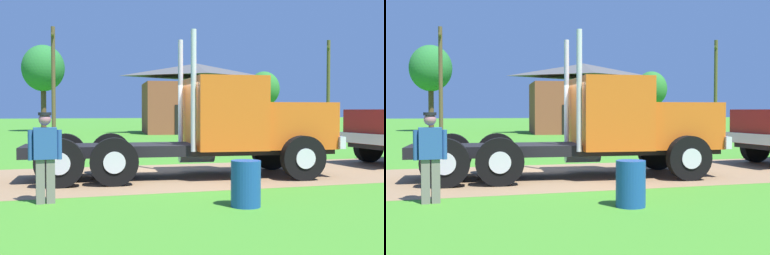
% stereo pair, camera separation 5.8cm
% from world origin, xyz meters
% --- Properties ---
extents(ground_plane, '(200.00, 200.00, 0.00)m').
position_xyz_m(ground_plane, '(0.00, 0.00, 0.00)').
color(ground_plane, '#418726').
extents(dirt_track, '(120.00, 5.39, 0.01)m').
position_xyz_m(dirt_track, '(0.00, 0.00, 0.00)').
color(dirt_track, '#8E6E4C').
rests_on(dirt_track, ground_plane).
extents(truck_foreground_white, '(8.36, 3.22, 3.79)m').
position_xyz_m(truck_foreground_white, '(1.30, -0.45, 1.30)').
color(truck_foreground_white, black).
rests_on(truck_foreground_white, ground_plane).
extents(visitor_walking_mid, '(0.63, 0.29, 1.75)m').
position_xyz_m(visitor_walking_mid, '(-3.35, -3.14, 0.96)').
color(visitor_walking_mid, '#264C8C').
rests_on(visitor_walking_mid, ground_plane).
extents(steel_barrel, '(0.55, 0.55, 0.86)m').
position_xyz_m(steel_barrel, '(0.22, -4.52, 0.43)').
color(steel_barrel, '#19478C').
rests_on(steel_barrel, ground_plane).
extents(shed_building, '(9.21, 6.71, 5.51)m').
position_xyz_m(shed_building, '(7.84, 24.22, 2.65)').
color(shed_building, brown).
rests_on(shed_building, ground_plane).
extents(utility_pole_near, '(0.26, 2.20, 7.18)m').
position_xyz_m(utility_pole_near, '(-3.11, 19.80, 3.83)').
color(utility_pole_near, brown).
rests_on(utility_pole_near, ground_plane).
extents(utility_pole_far, '(1.36, 1.89, 7.06)m').
position_xyz_m(utility_pole_far, '(16.82, 19.54, 3.77)').
color(utility_pole_far, '#4C4B23').
rests_on(utility_pole_far, ground_plane).
extents(tree_mid, '(3.55, 3.55, 7.30)m').
position_xyz_m(tree_mid, '(-3.89, 30.09, 5.30)').
color(tree_mid, '#513823').
rests_on(tree_mid, ground_plane).
extents(tree_right, '(3.23, 3.23, 5.80)m').
position_xyz_m(tree_right, '(17.81, 33.29, 3.98)').
color(tree_right, '#513823').
rests_on(tree_right, ground_plane).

